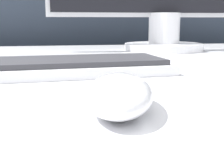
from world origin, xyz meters
TOP-DOWN VIEW (x-y plane):
  - partition_panel at (0.00, 0.71)m, footprint 5.00×0.03m
  - computer_mouse_near at (-0.05, -0.25)m, footprint 0.09×0.13m
  - keyboard at (-0.12, -0.03)m, footprint 0.41×0.16m

SIDE VIEW (x-z plane):
  - partition_panel at x=0.00m, z-range 0.00..1.01m
  - keyboard at x=-0.12m, z-range 0.73..0.75m
  - computer_mouse_near at x=-0.05m, z-range 0.73..0.77m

